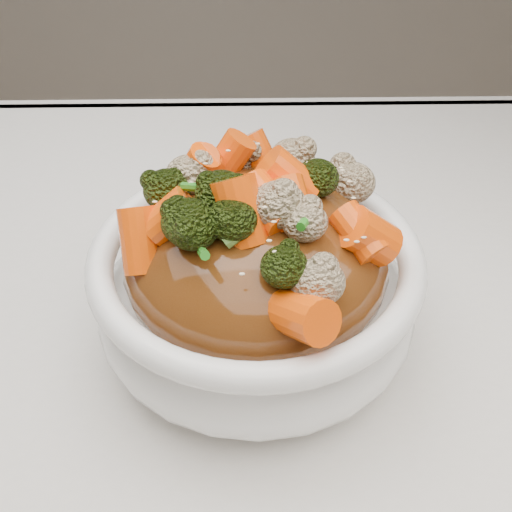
{
  "coord_description": "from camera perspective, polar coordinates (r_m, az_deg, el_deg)",
  "views": [
    {
      "loc": [
        -0.02,
        -0.25,
        1.06
      ],
      "look_at": [
        -0.01,
        0.04,
        0.82
      ],
      "focal_mm": 42.0,
      "sensor_mm": 36.0,
      "label": 1
    }
  ],
  "objects": [
    {
      "name": "cauliflower",
      "position": [
        0.34,
        0.0,
        6.96
      ],
      "size": [
        0.22,
        0.22,
        0.03
      ],
      "primitive_type": null,
      "rotation": [
        0.0,
        0.0,
        0.39
      ],
      "color": "tan",
      "rests_on": "sauce_base"
    },
    {
      "name": "broccoli",
      "position": [
        0.34,
        0.0,
        7.23
      ],
      "size": [
        0.22,
        0.22,
        0.04
      ],
      "primitive_type": null,
      "rotation": [
        0.0,
        0.0,
        0.39
      ],
      "color": "black",
      "rests_on": "sauce_base"
    },
    {
      "name": "scallions",
      "position": [
        0.34,
        0.0,
        7.5
      ],
      "size": [
        0.16,
        0.16,
        0.02
      ],
      "primitive_type": null,
      "rotation": [
        0.0,
        0.0,
        0.39
      ],
      "color": "#257A1C",
      "rests_on": "sauce_base"
    },
    {
      "name": "sauce_base",
      "position": [
        0.37,
        0.0,
        -0.34
      ],
      "size": [
        0.22,
        0.22,
        0.09
      ],
      "primitive_type": "ellipsoid",
      "rotation": [
        0.0,
        0.0,
        0.39
      ],
      "color": "#562B0E",
      "rests_on": "bowl"
    },
    {
      "name": "bowl",
      "position": [
        0.39,
        0.0,
        -3.47
      ],
      "size": [
        0.27,
        0.27,
        0.08
      ],
      "primitive_type": null,
      "rotation": [
        0.0,
        0.0,
        0.39
      ],
      "color": "white",
      "rests_on": "tablecloth"
    },
    {
      "name": "tablecloth",
      "position": [
        0.41,
        1.63,
        -13.23
      ],
      "size": [
        1.2,
        0.8,
        0.04
      ],
      "primitive_type": "cube",
      "color": "silver",
      "rests_on": "dining_table"
    },
    {
      "name": "carrots",
      "position": [
        0.34,
        0.0,
        7.37
      ],
      "size": [
        0.22,
        0.22,
        0.05
      ],
      "primitive_type": null,
      "rotation": [
        0.0,
        0.0,
        0.39
      ],
      "color": "#FF5508",
      "rests_on": "sauce_base"
    },
    {
      "name": "sesame_seeds",
      "position": [
        0.34,
        0.0,
        7.5
      ],
      "size": [
        0.19,
        0.19,
        0.01
      ],
      "primitive_type": null,
      "rotation": [
        0.0,
        0.0,
        0.39
      ],
      "color": "beige",
      "rests_on": "sauce_base"
    }
  ]
}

